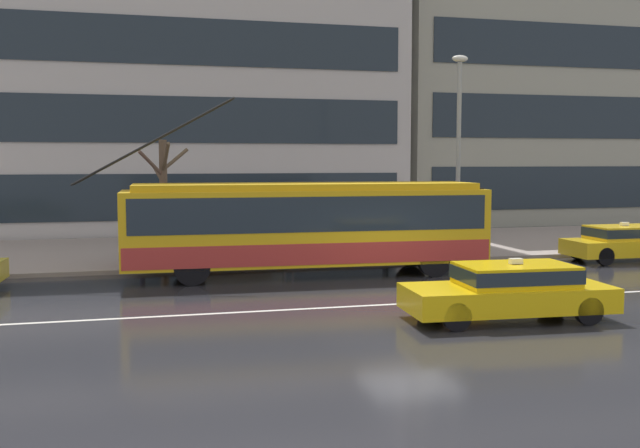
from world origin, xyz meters
The scene contains 12 objects.
ground_plane centered at (0.00, 0.00, 0.00)m, with size 160.00×160.00×0.00m, color #26262A.
sidewalk_slab centered at (0.00, 10.37, 0.07)m, with size 80.00×10.00×0.14m, color gray.
lane_centre_line centered at (0.00, -1.20, 0.00)m, with size 72.00×0.14×0.01m, color silver.
trolleybus centered at (-1.93, 3.77, 1.59)m, with size 12.54×2.92×5.44m.
taxi_ahead_of_bus centered at (9.79, 4.06, 0.70)m, with size 4.47×1.83×1.39m.
taxi_oncoming_near centered at (1.04, -3.51, 0.70)m, with size 4.72×2.07×1.39m.
bus_shelter centered at (-3.69, 7.51, 2.05)m, with size 4.12×1.69×2.55m.
pedestrian_at_shelter centered at (-6.92, 6.29, 1.79)m, with size 1.49×1.49×2.03m.
pedestrian_approaching_curb centered at (1.68, 6.46, 1.76)m, with size 1.53×1.53×1.98m.
street_lamp centered at (4.17, 6.01, 4.33)m, with size 0.60×0.32×7.14m.
street_tree_bare centered at (-6.09, 8.49, 2.47)m, with size 1.83×2.21×4.16m.
office_tower_corner_right centered at (20.43, 22.48, 9.75)m, with size 27.15×11.44×19.48m.
Camera 1 is at (-7.12, -18.08, 3.60)m, focal length 40.87 mm.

